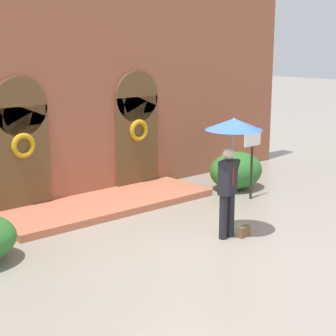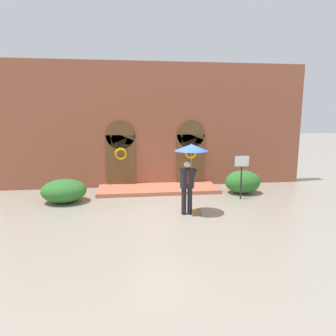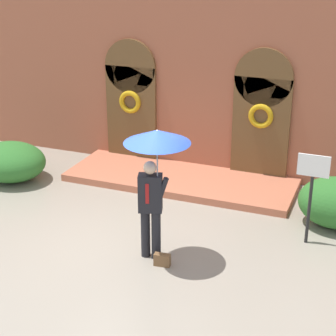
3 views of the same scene
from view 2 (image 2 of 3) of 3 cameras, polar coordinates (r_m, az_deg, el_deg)
The scene contains 7 objects.
ground_plane at distance 10.27m, azimuth -0.22°, elevation -8.61°, with size 80.00×80.00×0.00m, color gray.
building_facade at distance 13.86m, azimuth -2.39°, elevation 7.58°, with size 14.00×2.30×5.60m.
person_with_umbrella at distance 9.77m, azimuth 4.26°, elevation 1.95°, with size 1.10×1.10×2.36m.
handbag at distance 10.04m, azimuth 5.45°, elevation -8.44°, with size 0.28×0.12×0.22m, color brown.
sign_post at distance 11.99m, azimuth 13.84°, elevation -0.41°, with size 0.56×0.06×1.72m.
shrub_left at distance 12.07m, azimuth -19.20°, elevation -4.13°, with size 1.68×1.44×0.88m, color #2D6B28.
shrub_right at distance 13.08m, azimuth 14.04°, elevation -2.58°, with size 1.49×1.22×0.97m, color #2D6B28.
Camera 2 is at (-1.21, -9.64, 3.31)m, focal length 32.00 mm.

